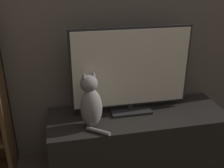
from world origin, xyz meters
The scene contains 4 objects.
wall_back centered at (0.00, 1.22, 1.30)m, with size 4.80×0.05×2.60m.
tv_stand centered at (0.00, 0.93, 0.23)m, with size 1.43×0.50×0.46m.
tv centered at (-0.05, 1.01, 0.80)m, with size 0.94×0.20×0.68m.
cat centered at (-0.39, 0.84, 0.64)m, with size 0.21×0.27×0.42m.
Camera 1 is at (-0.58, -0.81, 1.51)m, focal length 42.00 mm.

